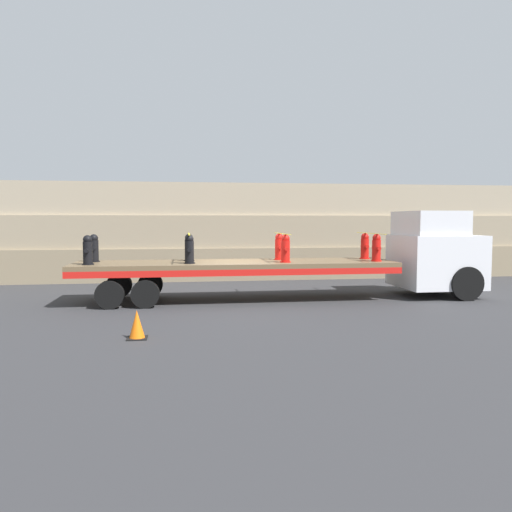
# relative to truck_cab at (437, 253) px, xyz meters

# --- Properties ---
(ground_plane) EXTENTS (120.00, 120.00, 0.00)m
(ground_plane) POSITION_rel_truck_cab_xyz_m (-7.06, 0.00, -1.49)
(ground_plane) COLOR #2D2D30
(rock_cliff) EXTENTS (60.00, 3.30, 4.28)m
(rock_cliff) POSITION_rel_truck_cab_xyz_m (-7.06, 6.79, 0.65)
(rock_cliff) COLOR #84755B
(rock_cliff) RESTS_ON ground_plane
(truck_cab) EXTENTS (2.60, 2.70, 2.95)m
(truck_cab) POSITION_rel_truck_cab_xyz_m (0.00, 0.00, 0.00)
(truck_cab) COLOR silver
(truck_cab) RESTS_ON ground_plane
(flatbed_trailer) EXTENTS (10.43, 2.55, 1.28)m
(flatbed_trailer) POSITION_rel_truck_cab_xyz_m (-7.65, 0.00, -0.43)
(flatbed_trailer) COLOR brown
(flatbed_trailer) RESTS_ON ground_plane
(fire_hydrant_black_near_0) EXTENTS (0.36, 0.53, 0.91)m
(fire_hydrant_black_near_0) POSITION_rel_truck_cab_xyz_m (-11.67, -0.54, 0.23)
(fire_hydrant_black_near_0) COLOR black
(fire_hydrant_black_near_0) RESTS_ON flatbed_trailer
(fire_hydrant_black_far_0) EXTENTS (0.36, 0.53, 0.91)m
(fire_hydrant_black_far_0) POSITION_rel_truck_cab_xyz_m (-11.67, 0.54, 0.23)
(fire_hydrant_black_far_0) COLOR black
(fire_hydrant_black_far_0) RESTS_ON flatbed_trailer
(fire_hydrant_black_near_1) EXTENTS (0.36, 0.53, 0.91)m
(fire_hydrant_black_near_1) POSITION_rel_truck_cab_xyz_m (-8.59, -0.54, 0.23)
(fire_hydrant_black_near_1) COLOR black
(fire_hydrant_black_near_1) RESTS_ON flatbed_trailer
(fire_hydrant_black_far_1) EXTENTS (0.36, 0.53, 0.91)m
(fire_hydrant_black_far_1) POSITION_rel_truck_cab_xyz_m (-8.59, 0.54, 0.23)
(fire_hydrant_black_far_1) COLOR black
(fire_hydrant_black_far_1) RESTS_ON flatbed_trailer
(fire_hydrant_red_near_2) EXTENTS (0.36, 0.53, 0.91)m
(fire_hydrant_red_near_2) POSITION_rel_truck_cab_xyz_m (-5.52, -0.54, 0.23)
(fire_hydrant_red_near_2) COLOR red
(fire_hydrant_red_near_2) RESTS_ON flatbed_trailer
(fire_hydrant_red_far_2) EXTENTS (0.36, 0.53, 0.91)m
(fire_hydrant_red_far_2) POSITION_rel_truck_cab_xyz_m (-5.52, 0.54, 0.23)
(fire_hydrant_red_far_2) COLOR red
(fire_hydrant_red_far_2) RESTS_ON flatbed_trailer
(fire_hydrant_red_near_3) EXTENTS (0.36, 0.53, 0.91)m
(fire_hydrant_red_near_3) POSITION_rel_truck_cab_xyz_m (-2.44, -0.54, 0.23)
(fire_hydrant_red_near_3) COLOR red
(fire_hydrant_red_near_3) RESTS_ON flatbed_trailer
(fire_hydrant_red_far_3) EXTENTS (0.36, 0.53, 0.91)m
(fire_hydrant_red_far_3) POSITION_rel_truck_cab_xyz_m (-2.44, 0.54, 0.23)
(fire_hydrant_red_far_3) COLOR red
(fire_hydrant_red_far_3) RESTS_ON flatbed_trailer
(cargo_strap_rear) EXTENTS (0.05, 2.64, 0.01)m
(cargo_strap_rear) POSITION_rel_truck_cab_xyz_m (-8.59, 0.00, 0.70)
(cargo_strap_rear) COLOR yellow
(cargo_strap_rear) RESTS_ON fire_hydrant_black_near_1
(cargo_strap_middle) EXTENTS (0.05, 2.64, 0.01)m
(cargo_strap_middle) POSITION_rel_truck_cab_xyz_m (-5.52, 0.00, 0.70)
(cargo_strap_middle) COLOR yellow
(cargo_strap_middle) RESTS_ON fire_hydrant_red_near_2
(cargo_strap_front) EXTENTS (0.05, 2.64, 0.01)m
(cargo_strap_front) POSITION_rel_truck_cab_xyz_m (-2.44, 0.00, 0.70)
(cargo_strap_front) COLOR yellow
(cargo_strap_front) RESTS_ON fire_hydrant_red_near_3
(traffic_cone) EXTENTS (0.45, 0.45, 0.64)m
(traffic_cone) POSITION_rel_truck_cab_xyz_m (-9.81, -5.08, -1.17)
(traffic_cone) COLOR black
(traffic_cone) RESTS_ON ground_plane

